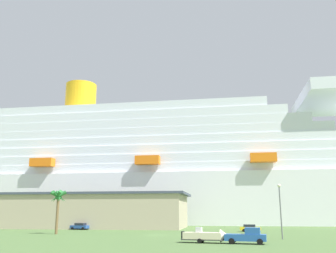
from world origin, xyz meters
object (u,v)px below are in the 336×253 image
object	(u,v)px
small_boat_on_trailer	(208,236)
parked_car_blue_suv	(80,226)
street_lamp	(280,203)
parked_car_yellow_taxi	(250,228)
palm_tree	(58,200)
cruise_ship	(154,176)
pickup_truck	(247,236)

from	to	relation	value
small_boat_on_trailer	parked_car_blue_suv	size ratio (longest dim) A/B	1.62
street_lamp	small_boat_on_trailer	bearing A→B (deg)	-140.18
parked_car_yellow_taxi	palm_tree	bearing A→B (deg)	-156.75
palm_tree	small_boat_on_trailer	bearing A→B (deg)	-26.36
cruise_ship	parked_car_yellow_taxi	world-z (taller)	cruise_ship
pickup_truck	palm_tree	xyz separation A→B (m)	(-36.52, 15.91, 5.62)
pickup_truck	small_boat_on_trailer	size ratio (longest dim) A/B	0.76
cruise_ship	small_boat_on_trailer	size ratio (longest dim) A/B	33.08
cruise_ship	parked_car_yellow_taxi	bearing A→B (deg)	-56.08
palm_tree	parked_car_yellow_taxi	size ratio (longest dim) A/B	1.86
cruise_ship	street_lamp	distance (m)	81.36
small_boat_on_trailer	parked_car_blue_suv	world-z (taller)	small_boat_on_trailer
street_lamp	parked_car_blue_suv	world-z (taller)	street_lamp
pickup_truck	small_boat_on_trailer	distance (m)	5.53
small_boat_on_trailer	palm_tree	distance (m)	35.08
street_lamp	parked_car_yellow_taxi	world-z (taller)	street_lamp
street_lamp	parked_car_blue_suv	xyz separation A→B (m)	(-45.17, 24.08, -4.81)
pickup_truck	small_boat_on_trailer	bearing A→B (deg)	174.45
pickup_truck	palm_tree	world-z (taller)	palm_tree
cruise_ship	parked_car_yellow_taxi	xyz separation A→B (m)	(32.95, -49.01, -16.46)
small_boat_on_trailer	palm_tree	size ratio (longest dim) A/B	0.89
palm_tree	street_lamp	world-z (taller)	street_lamp
pickup_truck	palm_tree	bearing A→B (deg)	156.47
palm_tree	street_lamp	size ratio (longest dim) A/B	0.98
small_boat_on_trailer	palm_tree	bearing A→B (deg)	153.64
pickup_truck	small_boat_on_trailer	xyz separation A→B (m)	(-5.50, 0.53, -0.08)
pickup_truck	street_lamp	distance (m)	12.21
small_boat_on_trailer	parked_car_yellow_taxi	bearing A→B (deg)	78.18
cruise_ship	pickup_truck	distance (m)	88.61
cruise_ship	parked_car_blue_suv	distance (m)	50.55
cruise_ship	pickup_truck	bearing A→B (deg)	-68.55
parked_car_yellow_taxi	pickup_truck	bearing A→B (deg)	-91.96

